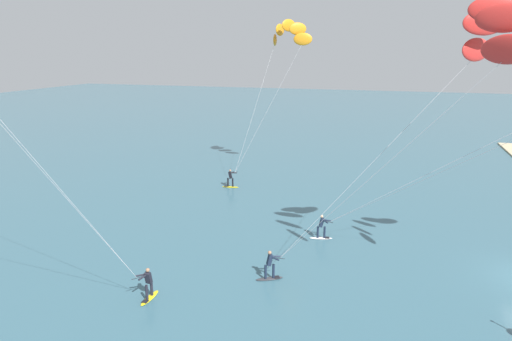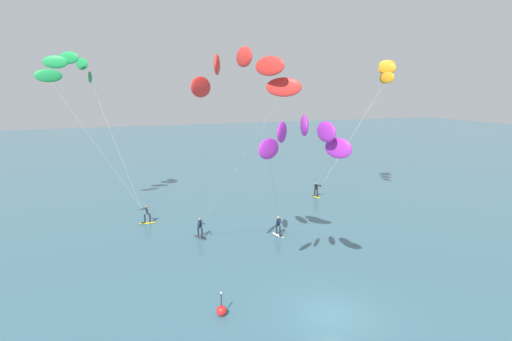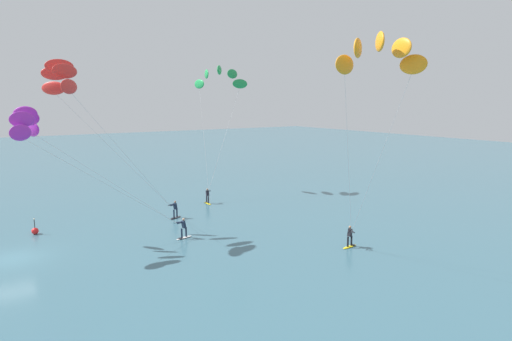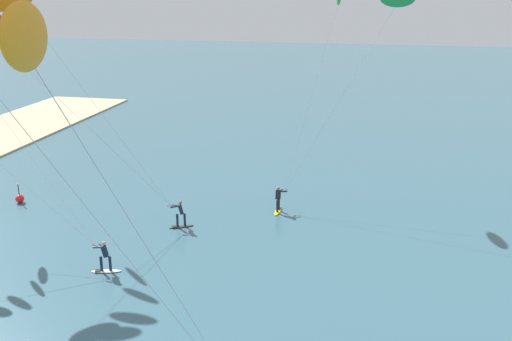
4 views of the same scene
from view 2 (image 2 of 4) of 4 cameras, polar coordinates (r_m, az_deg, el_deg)
name	(u,v)px [view 2 (image 2 of 4)]	position (r m, az deg, el deg)	size (l,w,h in m)	color
ground_plane	(330,314)	(23.60, 10.40, -19.24)	(240.00, 240.00, 0.00)	#386070
kitesurfer_nearshore	(72,72)	(40.84, -24.36, 12.42)	(9.02, 7.87, 15.20)	yellow
kitesurfer_mid_water	(302,144)	(21.87, 6.49, 3.77)	(6.16, 12.52, 10.63)	white
kitesurfer_far_out	(242,80)	(23.19, -1.99, 12.54)	(6.68, 11.34, 14.20)	#333338
kitesurfer_downwind	(383,78)	(44.53, 17.41, 12.32)	(7.78, 7.06, 14.81)	yellow
marker_buoy	(221,310)	(23.09, -4.87, -18.95)	(0.56, 0.56, 1.38)	red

